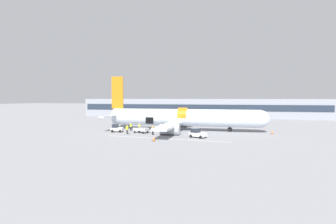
% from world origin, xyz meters
% --- Properties ---
extents(ground_plane, '(500.00, 500.00, 0.00)m').
position_xyz_m(ground_plane, '(0.00, 0.00, 0.00)').
color(ground_plane, gray).
extents(apron_marking_line, '(21.92, 2.35, 0.01)m').
position_xyz_m(apron_marking_line, '(0.79, -8.82, 0.00)').
color(apron_marking_line, silver).
rests_on(apron_marking_line, ground_plane).
extents(terminal_strip, '(86.65, 11.71, 6.50)m').
position_xyz_m(terminal_strip, '(0.00, 44.98, 3.25)').
color(terminal_strip, gray).
rests_on(terminal_strip, ground_plane).
extents(airplane, '(35.17, 29.24, 11.67)m').
position_xyz_m(airplane, '(1.11, 3.30, 2.65)').
color(airplane, silver).
rests_on(airplane, ground_plane).
extents(baggage_tug_lead, '(2.65, 2.33, 1.60)m').
position_xyz_m(baggage_tug_lead, '(-10.99, -2.54, 0.68)').
color(baggage_tug_lead, silver).
rests_on(baggage_tug_lead, ground_plane).
extents(baggage_tug_mid, '(3.35, 2.68, 1.57)m').
position_xyz_m(baggage_tug_mid, '(5.87, -6.16, 0.68)').
color(baggage_tug_mid, silver).
rests_on(baggage_tug_mid, ground_plane).
extents(baggage_cart_loading, '(3.94, 2.41, 1.07)m').
position_xyz_m(baggage_cart_loading, '(-5.58, -2.93, 0.53)').
color(baggage_cart_loading, '#B7BABF').
rests_on(baggage_cart_loading, ground_plane).
extents(ground_crew_loader_a, '(0.54, 0.57, 1.72)m').
position_xyz_m(ground_crew_loader_a, '(-2.61, -4.94, 0.91)').
color(ground_crew_loader_a, black).
rests_on(ground_crew_loader_a, ground_plane).
extents(ground_crew_loader_b, '(0.42, 0.58, 1.66)m').
position_xyz_m(ground_crew_loader_b, '(-8.97, 0.05, 0.87)').
color(ground_crew_loader_b, '#1E2338').
rests_on(ground_crew_loader_b, ground_plane).
extents(ground_crew_driver, '(0.51, 0.51, 1.59)m').
position_xyz_m(ground_crew_driver, '(-6.89, -0.46, 0.84)').
color(ground_crew_driver, '#1E2338').
rests_on(ground_crew_driver, ground_plane).
extents(ground_crew_supervisor, '(0.53, 0.61, 1.79)m').
position_xyz_m(ground_crew_supervisor, '(-7.63, -5.11, 0.94)').
color(ground_crew_supervisor, '#2D2D33').
rests_on(ground_crew_supervisor, ground_plane).
extents(safety_cone_nose, '(0.54, 0.54, 0.59)m').
position_xyz_m(safety_cone_nose, '(19.27, 2.10, 0.27)').
color(safety_cone_nose, black).
rests_on(safety_cone_nose, ground_plane).
extents(safety_cone_engine_left, '(0.55, 0.55, 0.76)m').
position_xyz_m(safety_cone_engine_left, '(-0.41, -11.46, 0.36)').
color(safety_cone_engine_left, black).
rests_on(safety_cone_engine_left, ground_plane).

